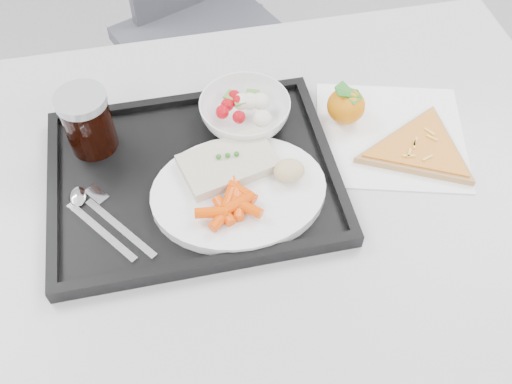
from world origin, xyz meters
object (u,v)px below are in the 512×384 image
object	(u,v)px
tray	(194,177)
dinner_plate	(239,192)
table	(240,212)
tangerine	(346,106)
pizza_slice	(420,149)
cola_glass	(87,121)
salad_bowl	(245,112)
chair	(203,1)

from	to	relation	value
tray	dinner_plate	xyz separation A→B (m)	(0.06, -0.06, 0.02)
table	tray	world-z (taller)	tray
tangerine	pizza_slice	xyz separation A→B (m)	(0.10, -0.10, -0.02)
table	cola_glass	world-z (taller)	cola_glass
salad_bowl	dinner_plate	bearing A→B (deg)	-104.70
table	salad_bowl	xyz separation A→B (m)	(0.03, 0.13, 0.11)
table	tangerine	bearing A→B (deg)	27.94
tangerine	table	bearing A→B (deg)	-152.06
chair	dinner_plate	size ratio (longest dim) A/B	3.44
table	dinner_plate	distance (m)	0.09
cola_glass	tangerine	distance (m)	0.43
table	tray	xyz separation A→B (m)	(-0.07, 0.03, 0.08)
table	pizza_slice	xyz separation A→B (m)	(0.31, 0.01, 0.08)
tray	salad_bowl	xyz separation A→B (m)	(0.10, 0.10, 0.03)
table	salad_bowl	world-z (taller)	salad_bowl
table	dinner_plate	size ratio (longest dim) A/B	4.44
dinner_plate	pizza_slice	world-z (taller)	dinner_plate
chair	pizza_slice	size ratio (longest dim) A/B	4.02
pizza_slice	cola_glass	bearing A→B (deg)	167.53
cola_glass	pizza_slice	bearing A→B (deg)	-12.47
table	salad_bowl	distance (m)	0.17
tray	cola_glass	bearing A→B (deg)	146.93
chair	salad_bowl	size ratio (longest dim) A/B	6.11
tray	table	bearing A→B (deg)	-23.42
dinner_plate	cola_glass	size ratio (longest dim) A/B	2.50
salad_bowl	pizza_slice	distance (m)	0.30
tray	salad_bowl	distance (m)	0.14
cola_glass	tray	bearing A→B (deg)	-33.07
table	pizza_slice	size ratio (longest dim) A/B	5.18
dinner_plate	pizza_slice	bearing A→B (deg)	6.71
tray	dinner_plate	bearing A→B (deg)	-41.36
dinner_plate	tangerine	world-z (taller)	tangerine
dinner_plate	cola_glass	distance (m)	0.27
salad_bowl	table	bearing A→B (deg)	-105.28
cola_glass	tangerine	size ratio (longest dim) A/B	1.42
chair	tray	distance (m)	0.83
tray	pizza_slice	distance (m)	0.38
cola_glass	pizza_slice	world-z (taller)	cola_glass
tray	pizza_slice	size ratio (longest dim) A/B	1.94
cola_glass	dinner_plate	bearing A→B (deg)	-35.71
chair	tangerine	size ratio (longest dim) A/B	12.25
tray	tangerine	distance (m)	0.29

